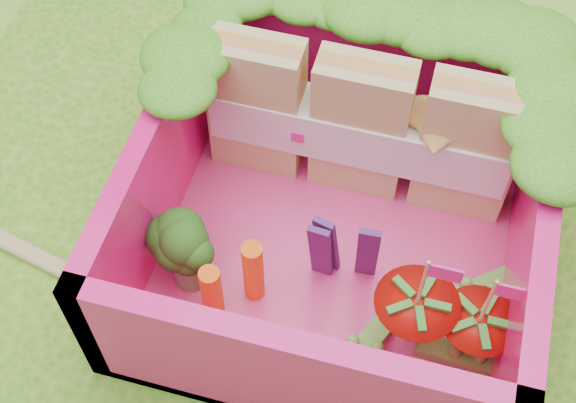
{
  "coord_description": "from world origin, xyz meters",
  "views": [
    {
      "loc": [
        0.57,
        -1.33,
        2.49
      ],
      "look_at": [
        0.17,
        0.13,
        0.28
      ],
      "focal_mm": 50.0,
      "sensor_mm": 36.0,
      "label": 1
    }
  ],
  "objects_px": {
    "bento_box": "(338,209)",
    "strawberry_right": "(473,336)",
    "sandwich_stack": "(362,127)",
    "broccoli": "(187,250)",
    "strawberry_left": "(412,321)"
  },
  "relations": [
    {
      "from": "bento_box",
      "to": "strawberry_right",
      "type": "xyz_separation_m",
      "value": [
        0.5,
        -0.29,
        -0.1
      ]
    },
    {
      "from": "broccoli",
      "to": "strawberry_right",
      "type": "bearing_deg",
      "value": -2.04
    },
    {
      "from": "broccoli",
      "to": "strawberry_left",
      "type": "xyz_separation_m",
      "value": [
        0.75,
        -0.04,
        -0.04
      ]
    },
    {
      "from": "broccoli",
      "to": "strawberry_left",
      "type": "distance_m",
      "value": 0.75
    },
    {
      "from": "bento_box",
      "to": "sandwich_stack",
      "type": "relative_size",
      "value": 1.22
    },
    {
      "from": "bento_box",
      "to": "strawberry_right",
      "type": "height_order",
      "value": "bento_box"
    },
    {
      "from": "sandwich_stack",
      "to": "strawberry_right",
      "type": "xyz_separation_m",
      "value": [
        0.49,
        -0.6,
        -0.16
      ]
    },
    {
      "from": "bento_box",
      "to": "strawberry_right",
      "type": "relative_size",
      "value": 2.71
    },
    {
      "from": "broccoli",
      "to": "strawberry_left",
      "type": "bearing_deg",
      "value": -2.78
    },
    {
      "from": "sandwich_stack",
      "to": "strawberry_right",
      "type": "height_order",
      "value": "sandwich_stack"
    },
    {
      "from": "bento_box",
      "to": "broccoli",
      "type": "xyz_separation_m",
      "value": [
        -0.44,
        -0.26,
        -0.05
      ]
    },
    {
      "from": "strawberry_left",
      "to": "broccoli",
      "type": "bearing_deg",
      "value": 177.22
    },
    {
      "from": "bento_box",
      "to": "broccoli",
      "type": "height_order",
      "value": "bento_box"
    },
    {
      "from": "broccoli",
      "to": "strawberry_right",
      "type": "relative_size",
      "value": 0.68
    },
    {
      "from": "bento_box",
      "to": "strawberry_left",
      "type": "xyz_separation_m",
      "value": [
        0.31,
        -0.29,
        -0.09
      ]
    }
  ]
}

